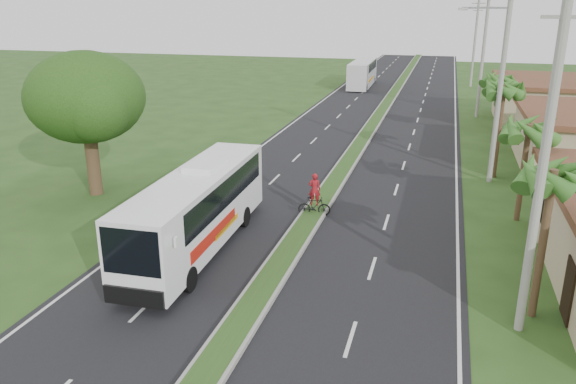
# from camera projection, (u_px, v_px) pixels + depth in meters

# --- Properties ---
(ground) EXTENTS (180.00, 180.00, 0.00)m
(ground) POSITION_uv_depth(u_px,v_px,m) (243.00, 323.00, 18.02)
(ground) COLOR #264318
(ground) RESTS_ON ground
(road_asphalt) EXTENTS (14.00, 160.00, 0.02)m
(road_asphalt) POSITION_uv_depth(u_px,v_px,m) (349.00, 162.00, 36.26)
(road_asphalt) COLOR black
(road_asphalt) RESTS_ON ground
(median_strip) EXTENTS (1.20, 160.00, 0.18)m
(median_strip) POSITION_uv_depth(u_px,v_px,m) (349.00, 160.00, 36.23)
(median_strip) COLOR gray
(median_strip) RESTS_ON ground
(lane_edge_left) EXTENTS (0.12, 160.00, 0.01)m
(lane_edge_left) POSITION_uv_depth(u_px,v_px,m) (251.00, 155.00, 37.98)
(lane_edge_left) COLOR silver
(lane_edge_left) RESTS_ON ground
(lane_edge_right) EXTENTS (0.12, 160.00, 0.01)m
(lane_edge_right) POSITION_uv_depth(u_px,v_px,m) (456.00, 170.00, 34.56)
(lane_edge_right) COLOR silver
(lane_edge_right) RESTS_ON ground
(shop_far) EXTENTS (8.60, 11.60, 3.82)m
(shop_far) POSITION_uv_depth(u_px,v_px,m) (549.00, 102.00, 46.67)
(shop_far) COLOR tan
(shop_far) RESTS_ON ground
(palm_verge_a) EXTENTS (2.40, 2.40, 5.45)m
(palm_verge_a) POSITION_uv_depth(u_px,v_px,m) (553.00, 178.00, 16.94)
(palm_verge_a) COLOR #473321
(palm_verge_a) RESTS_ON ground
(palm_verge_b) EXTENTS (2.40, 2.40, 5.05)m
(palm_verge_b) POSITION_uv_depth(u_px,v_px,m) (529.00, 129.00, 25.17)
(palm_verge_b) COLOR #473321
(palm_verge_b) RESTS_ON ground
(palm_verge_c) EXTENTS (2.40, 2.40, 5.85)m
(palm_verge_c) POSITION_uv_depth(u_px,v_px,m) (504.00, 90.00, 31.47)
(palm_verge_c) COLOR #473321
(palm_verge_c) RESTS_ON ground
(palm_verge_d) EXTENTS (2.40, 2.40, 5.25)m
(palm_verge_d) POSITION_uv_depth(u_px,v_px,m) (500.00, 80.00, 39.73)
(palm_verge_d) COLOR #473321
(palm_verge_d) RESTS_ON ground
(shade_tree) EXTENTS (6.30, 6.00, 7.54)m
(shade_tree) POSITION_uv_depth(u_px,v_px,m) (84.00, 100.00, 28.65)
(shade_tree) COLOR #473321
(shade_tree) RESTS_ON ground
(utility_pole_a) EXTENTS (1.60, 0.28, 11.00)m
(utility_pole_a) POSITION_uv_depth(u_px,v_px,m) (545.00, 155.00, 15.86)
(utility_pole_a) COLOR gray
(utility_pole_a) RESTS_ON ground
(utility_pole_b) EXTENTS (3.20, 0.28, 12.00)m
(utility_pole_b) POSITION_uv_depth(u_px,v_px,m) (502.00, 71.00, 30.28)
(utility_pole_b) COLOR gray
(utility_pole_b) RESTS_ON ground
(utility_pole_c) EXTENTS (1.60, 0.28, 11.00)m
(utility_pole_c) POSITION_uv_depth(u_px,v_px,m) (483.00, 52.00, 48.70)
(utility_pole_c) COLOR gray
(utility_pole_c) RESTS_ON ground
(utility_pole_d) EXTENTS (1.60, 0.28, 10.50)m
(utility_pole_d) POSITION_uv_depth(u_px,v_px,m) (475.00, 41.00, 67.03)
(utility_pole_d) COLOR gray
(utility_pole_d) RESTS_ON ground
(coach_bus_main) EXTENTS (2.59, 10.88, 3.50)m
(coach_bus_main) POSITION_uv_depth(u_px,v_px,m) (198.00, 206.00, 22.81)
(coach_bus_main) COLOR white
(coach_bus_main) RESTS_ON ground
(coach_bus_far) EXTENTS (2.50, 10.62, 3.08)m
(coach_bus_far) POSITION_uv_depth(u_px,v_px,m) (362.00, 72.00, 68.31)
(coach_bus_far) COLOR silver
(coach_bus_far) RESTS_ON ground
(motorcyclist) EXTENTS (1.61, 0.68, 2.13)m
(motorcyclist) POSITION_uv_depth(u_px,v_px,m) (314.00, 201.00, 26.84)
(motorcyclist) COLOR black
(motorcyclist) RESTS_ON ground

